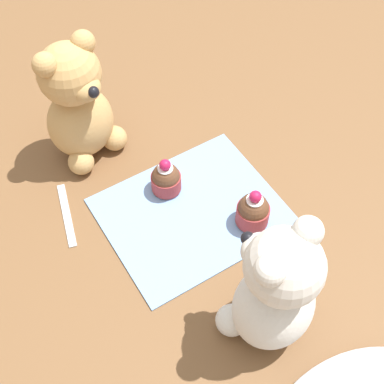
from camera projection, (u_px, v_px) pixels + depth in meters
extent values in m
plane|color=brown|center=(192.00, 213.00, 0.85)|extent=(4.00, 4.00, 0.00)
cube|color=#7A9ED1|center=(192.00, 212.00, 0.85)|extent=(0.27, 0.22, 0.01)
ellipsoid|color=silver|center=(273.00, 305.00, 0.69)|extent=(0.14, 0.13, 0.13)
sphere|color=silver|center=(285.00, 267.00, 0.60)|extent=(0.10, 0.10, 0.10)
ellipsoid|color=silver|center=(259.00, 250.00, 0.62)|extent=(0.05, 0.05, 0.04)
sphere|color=black|center=(248.00, 239.00, 0.62)|extent=(0.02, 0.02, 0.02)
sphere|color=silver|center=(308.00, 231.00, 0.59)|extent=(0.04, 0.04, 0.04)
sphere|color=silver|center=(270.00, 270.00, 0.56)|extent=(0.04, 0.04, 0.04)
sphere|color=silver|center=(266.00, 284.00, 0.75)|extent=(0.04, 0.04, 0.04)
sphere|color=silver|center=(232.00, 320.00, 0.72)|extent=(0.04, 0.04, 0.04)
ellipsoid|color=tan|center=(81.00, 122.00, 0.88)|extent=(0.13, 0.12, 0.13)
sphere|color=tan|center=(69.00, 74.00, 0.80)|extent=(0.10, 0.10, 0.10)
ellipsoid|color=tan|center=(86.00, 89.00, 0.78)|extent=(0.06, 0.05, 0.04)
sphere|color=black|center=(93.00, 92.00, 0.77)|extent=(0.02, 0.02, 0.02)
sphere|color=tan|center=(45.00, 65.00, 0.75)|extent=(0.04, 0.04, 0.04)
sphere|color=tan|center=(83.00, 42.00, 0.78)|extent=(0.04, 0.04, 0.04)
sphere|color=tan|center=(81.00, 162.00, 0.88)|extent=(0.04, 0.04, 0.04)
sphere|color=tan|center=(115.00, 138.00, 0.91)|extent=(0.04, 0.04, 0.04)
cylinder|color=#993333|center=(252.00, 214.00, 0.82)|extent=(0.05, 0.05, 0.03)
sphere|color=brown|center=(253.00, 208.00, 0.81)|extent=(0.05, 0.05, 0.05)
cylinder|color=white|center=(255.00, 200.00, 0.79)|extent=(0.03, 0.03, 0.00)
sphere|color=#B71947|center=(255.00, 197.00, 0.78)|extent=(0.02, 0.02, 0.02)
cylinder|color=#993333|center=(166.00, 182.00, 0.86)|extent=(0.05, 0.05, 0.03)
sphere|color=brown|center=(166.00, 176.00, 0.85)|extent=(0.04, 0.04, 0.04)
cylinder|color=white|center=(165.00, 168.00, 0.83)|extent=(0.02, 0.02, 0.00)
sphere|color=#B71947|center=(165.00, 165.00, 0.82)|extent=(0.02, 0.02, 0.02)
cube|color=silver|center=(67.00, 214.00, 0.84)|extent=(0.04, 0.12, 0.01)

